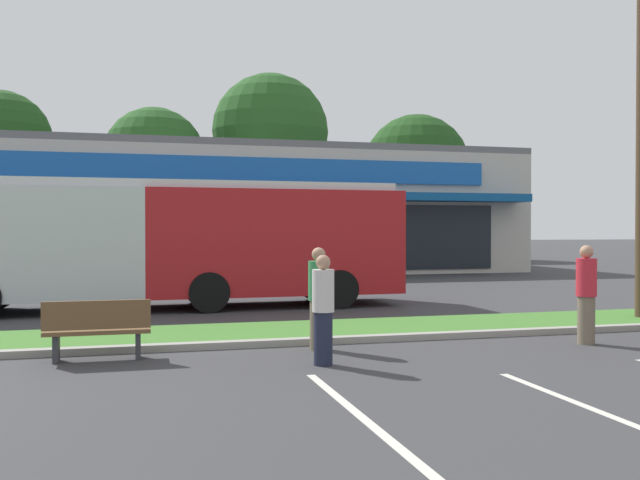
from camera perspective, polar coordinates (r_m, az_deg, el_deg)
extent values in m
cube|color=#427A2D|center=(14.45, 8.78, -7.00)|extent=(56.00, 2.20, 0.12)
cube|color=#99968C|center=(13.36, 10.90, -7.66)|extent=(56.00, 0.24, 0.12)
cube|color=silver|center=(7.66, 3.79, -14.54)|extent=(0.12, 4.80, 0.01)
cube|color=silver|center=(8.34, 23.25, -13.32)|extent=(0.12, 4.80, 0.01)
cube|color=#BCB7AD|center=(35.67, -7.28, 2.09)|extent=(26.77, 12.28, 5.59)
cube|color=black|center=(29.55, -5.67, 0.18)|extent=(22.49, 0.08, 2.91)
cube|color=#0F4C8C|center=(28.94, -5.46, 3.70)|extent=(25.17, 1.40, 0.35)
cube|color=#1959AD|center=(29.62, -5.67, 5.81)|extent=(21.42, 0.16, 1.01)
cube|color=slate|center=(35.85, -7.29, 6.80)|extent=(26.77, 12.28, 0.30)
cylinder|color=#473323|center=(45.12, -24.66, 1.47)|extent=(0.44, 0.44, 5.13)
sphere|color=#1E4719|center=(45.43, -24.70, 7.47)|extent=(5.82, 5.82, 5.82)
cylinder|color=#473323|center=(42.09, -13.40, 0.79)|extent=(0.44, 0.44, 3.98)
sphere|color=#23511E|center=(42.30, -13.42, 6.54)|extent=(5.98, 5.98, 5.98)
cylinder|color=#473323|center=(44.06, -4.09, 1.77)|extent=(0.44, 0.44, 5.44)
sphere|color=#23511E|center=(44.48, -4.10, 8.82)|extent=(7.32, 7.32, 7.32)
cylinder|color=#473323|center=(48.26, 7.89, 0.59)|extent=(0.44, 0.44, 3.60)
sphere|color=#1E4719|center=(48.45, 7.90, 5.93)|extent=(7.22, 7.22, 7.22)
cube|color=#AD191E|center=(18.59, -3.97, -0.17)|extent=(6.67, 2.64, 2.70)
cube|color=silver|center=(18.33, -22.77, -0.25)|extent=(5.47, 2.63, 2.70)
cube|color=silver|center=(18.26, -12.37, 4.35)|extent=(11.62, 2.46, 0.20)
cube|color=black|center=(19.53, -12.59, 1.29)|extent=(11.10, 0.22, 1.19)
cylinder|color=black|center=(17.20, -9.09, -4.26)|extent=(1.00, 0.31, 1.00)
cylinder|color=black|center=(19.53, -9.89, -3.65)|extent=(1.00, 0.31, 1.00)
cylinder|color=black|center=(17.89, 1.55, -4.05)|extent=(1.00, 0.31, 1.00)
cylinder|color=black|center=(20.14, -0.44, -3.50)|extent=(1.00, 0.31, 1.00)
cube|color=brown|center=(11.44, -17.77, -7.15)|extent=(1.60, 0.45, 0.06)
cube|color=brown|center=(11.21, -17.83, -5.87)|extent=(1.60, 0.06, 0.44)
cube|color=#333338|center=(11.46, -14.70, -8.26)|extent=(0.08, 0.36, 0.45)
cube|color=#333338|center=(11.52, -20.82, -8.24)|extent=(0.08, 0.36, 0.45)
cylinder|color=black|center=(25.05, -24.21, -3.13)|extent=(0.64, 0.22, 0.64)
cylinder|color=#726651|center=(13.29, 20.99, -6.15)|extent=(0.30, 0.30, 0.85)
cylinder|color=red|center=(13.22, 21.00, -2.87)|extent=(0.35, 0.35, 0.67)
sphere|color=tan|center=(13.20, 21.02, -0.91)|extent=(0.23, 0.23, 0.23)
cylinder|color=#726651|center=(11.84, -0.12, -6.98)|extent=(0.30, 0.30, 0.84)
cylinder|color=#338C4C|center=(11.76, -0.12, -3.36)|extent=(0.35, 0.35, 0.66)
sphere|color=tan|center=(11.74, -0.12, -1.18)|extent=(0.23, 0.23, 0.23)
cylinder|color=#1E2338|center=(10.53, 0.26, -8.08)|extent=(0.28, 0.28, 0.80)
cylinder|color=silver|center=(10.44, 0.26, -4.18)|extent=(0.33, 0.33, 0.63)
sphere|color=tan|center=(10.41, 0.26, -1.84)|extent=(0.22, 0.22, 0.22)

